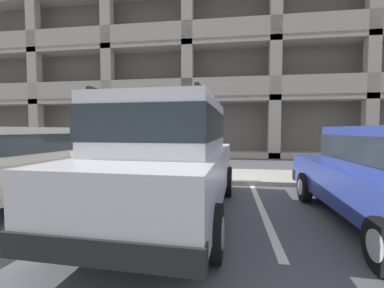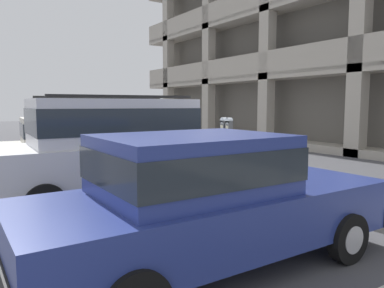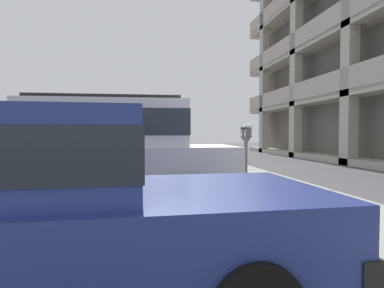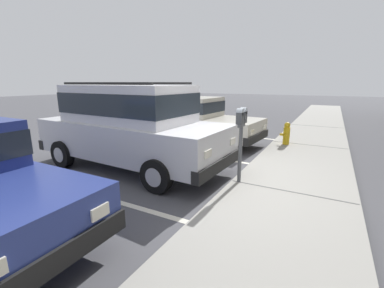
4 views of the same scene
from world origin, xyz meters
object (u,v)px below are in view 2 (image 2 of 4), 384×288
silver_suv (115,145)px  parking_meter_near (226,133)px  fire_hydrant (162,149)px  red_sedan (71,144)px  dark_hatchback (205,197)px

silver_suv → parking_meter_near: bearing=92.8°
parking_meter_near → fire_hydrant: 3.81m
silver_suv → fire_hydrant: 4.85m
parking_meter_near → red_sedan: bearing=-139.5°
parking_meter_near → fire_hydrant: size_ratio=2.08×
parking_meter_near → fire_hydrant: parking_meter_near is taller
dark_hatchback → parking_meter_near: 4.53m
silver_suv → parking_meter_near: silver_suv is taller
red_sedan → fire_hydrant: bearing=105.4°
silver_suv → dark_hatchback: 3.42m
silver_suv → red_sedan: silver_suv is taller
dark_hatchback → fire_hydrant: 7.86m
dark_hatchback → red_sedan: bearing=177.5°
silver_suv → red_sedan: bearing=-177.7°
parking_meter_near → fire_hydrant: bearing=175.4°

